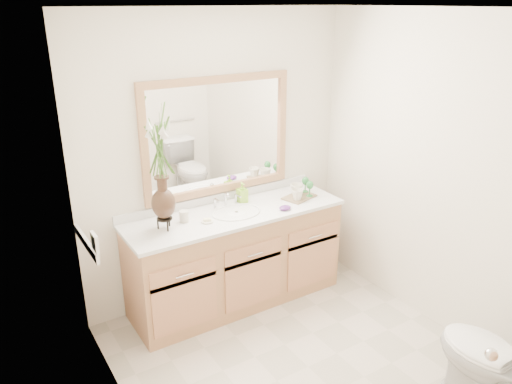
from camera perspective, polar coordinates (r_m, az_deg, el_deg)
floor at (r=3.78m, az=5.97°, el=-19.24°), size 2.60×2.60×0.00m
ceiling at (r=2.89m, az=7.86°, el=20.14°), size 2.40×2.60×0.02m
wall_back at (r=4.17m, az=-4.42°, el=3.72°), size 2.40×0.02×2.40m
wall_front at (r=2.40m, az=26.94°, el=-12.53°), size 2.40×0.02×2.40m
wall_left at (r=2.63m, az=-14.35°, el=-7.76°), size 0.02×2.60×2.40m
wall_right at (r=3.97m, az=20.48°, el=1.50°), size 0.02×2.60×2.40m
vanity at (r=4.25m, az=-2.30°, el=-7.62°), size 1.80×0.55×0.80m
counter at (r=4.07m, az=-2.39°, el=-2.48°), size 1.84×0.57×0.03m
sink at (r=4.07m, az=-2.25°, el=-3.07°), size 0.38×0.34×0.23m
mirror at (r=4.09m, az=-4.36°, el=6.38°), size 1.32×0.04×0.97m
switch_plate at (r=3.39m, az=-17.94°, el=-5.49°), size 0.02×0.12×0.12m
door at (r=2.31m, az=21.57°, el=-19.25°), size 0.80×0.03×2.00m
toilet at (r=3.53m, az=25.57°, el=-17.29°), size 0.42×0.75×0.74m
flower_vase at (r=3.62m, az=-10.93°, el=4.27°), size 0.21×0.21×0.86m
tumbler at (r=3.90m, az=-8.24°, el=-2.77°), size 0.07×0.07×0.09m
soap_dish at (r=3.89m, az=-5.62°, el=-3.32°), size 0.09×0.09×0.03m
soap_bottle at (r=4.23m, az=-1.59°, el=-0.17°), size 0.07×0.07×0.16m
purple_dish at (r=4.10m, az=3.34°, el=-1.80°), size 0.12×0.11×0.04m
tray at (r=4.36m, az=4.95°, el=-0.57°), size 0.32×0.26×0.01m
mug_left at (r=4.26m, az=4.74°, el=-0.25°), size 0.11×0.10×0.10m
mug_right at (r=4.36m, az=4.63°, el=0.33°), size 0.12×0.11×0.11m
goblet_front at (r=4.33m, az=6.16°, el=0.71°), size 0.06×0.06×0.14m
goblet_back at (r=4.43m, az=5.67°, el=1.18°), size 0.06×0.06×0.14m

